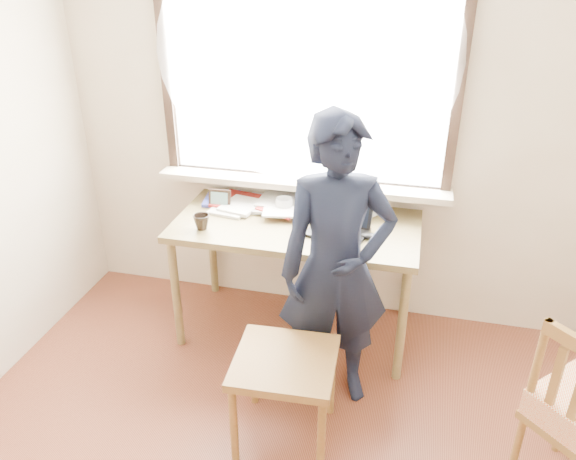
% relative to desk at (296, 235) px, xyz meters
% --- Properties ---
extents(room_shell, '(3.52, 4.02, 2.61)m').
position_rel_desk_xyz_m(room_shell, '(0.15, -1.43, 0.93)').
color(room_shell, beige).
rests_on(room_shell, ground).
extents(desk, '(1.46, 0.73, 0.78)m').
position_rel_desk_xyz_m(desk, '(0.00, 0.00, 0.00)').
color(desk, olive).
rests_on(desk, ground).
extents(laptop, '(0.38, 0.33, 0.23)m').
position_rel_desk_xyz_m(laptop, '(0.27, -0.03, 0.14)').
color(laptop, black).
rests_on(laptop, desk).
extents(mug_white, '(0.16, 0.16, 0.09)m').
position_rel_desk_xyz_m(mug_white, '(-0.11, 0.14, 0.12)').
color(mug_white, white).
rests_on(mug_white, desk).
extents(mug_dark, '(0.12, 0.12, 0.09)m').
position_rel_desk_xyz_m(mug_dark, '(-0.52, -0.20, 0.13)').
color(mug_dark, black).
rests_on(mug_dark, desk).
extents(mouse, '(0.09, 0.06, 0.04)m').
position_rel_desk_xyz_m(mouse, '(0.45, -0.10, 0.10)').
color(mouse, black).
rests_on(mouse, desk).
extents(desk_clutter, '(0.74, 0.53, 0.05)m').
position_rel_desk_xyz_m(desk_clutter, '(-0.24, 0.15, 0.11)').
color(desk_clutter, yellow).
rests_on(desk_clutter, desk).
extents(book_a, '(0.23, 0.30, 0.03)m').
position_rel_desk_xyz_m(book_a, '(-0.37, 0.18, 0.09)').
color(book_a, white).
rests_on(book_a, desk).
extents(book_b, '(0.27, 0.28, 0.02)m').
position_rel_desk_xyz_m(book_b, '(0.32, 0.29, 0.09)').
color(book_b, white).
rests_on(book_b, desk).
extents(picture_frame, '(0.14, 0.02, 0.11)m').
position_rel_desk_xyz_m(picture_frame, '(-0.52, 0.10, 0.14)').
color(picture_frame, black).
rests_on(picture_frame, desk).
extents(work_chair, '(0.51, 0.49, 0.50)m').
position_rel_desk_xyz_m(work_chair, '(0.15, -0.89, -0.28)').
color(work_chair, brown).
rests_on(work_chair, ground).
extents(person, '(0.68, 0.55, 1.62)m').
position_rel_desk_xyz_m(person, '(0.32, -0.50, 0.11)').
color(person, black).
rests_on(person, ground).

